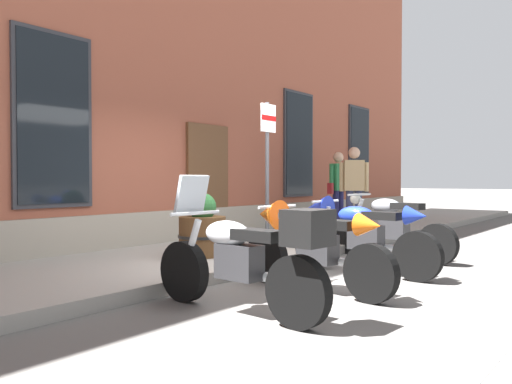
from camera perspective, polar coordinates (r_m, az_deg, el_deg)
ground_plane at (r=7.03m, az=1.81°, el=-8.79°), size 140.00×140.00×0.00m
sidewalk at (r=7.89m, az=-6.27°, el=-7.13°), size 28.27×2.73×0.15m
brick_pub_facade at (r=12.17m, az=-23.73°, el=16.79°), size 22.27×7.10×9.02m
motorcycle_silver_touring at (r=4.68m, az=-1.27°, el=-7.25°), size 0.62×2.06×1.29m
motorcycle_orange_sport at (r=5.78m, az=5.81°, el=-5.49°), size 0.62×2.07×1.00m
motorcycle_blue_sport at (r=6.93m, az=11.13°, el=-4.30°), size 0.62×2.14×1.02m
motorcycle_grey_naked at (r=8.32m, az=14.64°, el=-3.83°), size 0.62×2.14×1.02m
pedestrian_tan_coat at (r=10.58m, az=10.84°, el=0.82°), size 0.39×0.51×1.76m
pedestrian_striped_shirt at (r=11.68m, az=9.11°, el=0.74°), size 0.66×0.25×1.72m
parking_sign at (r=8.14m, az=1.30°, el=4.27°), size 0.36×0.07×2.31m
barrel_planter at (r=7.41m, az=-5.98°, el=-4.28°), size 0.70×0.70×0.90m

